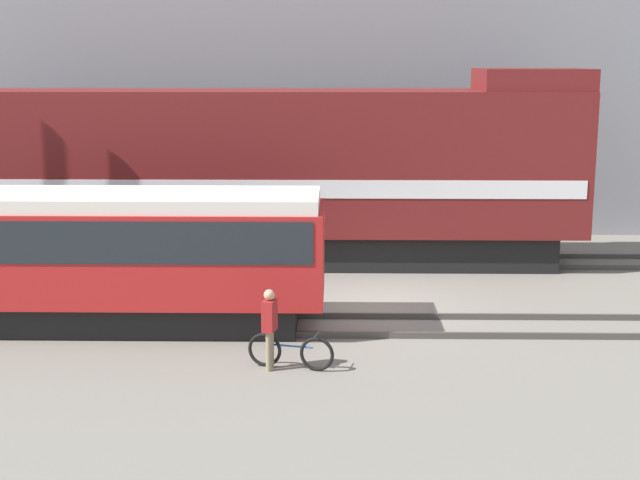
{
  "coord_description": "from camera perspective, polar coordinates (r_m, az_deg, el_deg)",
  "views": [
    {
      "loc": [
        -0.89,
        -20.85,
        5.92
      ],
      "look_at": [
        -1.25,
        -0.8,
        1.8
      ],
      "focal_mm": 50.0,
      "sensor_mm": 36.0,
      "label": 1
    }
  ],
  "objects": [
    {
      "name": "building_backdrop",
      "position": [
        32.86,
        2.62,
        11.27
      ],
      "size": [
        48.61,
        6.0,
        11.46
      ],
      "color": "gray",
      "rests_on": "ground"
    },
    {
      "name": "bicycle",
      "position": [
        17.34,
        -1.89,
        -7.16
      ],
      "size": [
        1.7,
        0.57,
        0.74
      ],
      "color": "black",
      "rests_on": "ground"
    },
    {
      "name": "person",
      "position": [
        17.12,
        -3.25,
        -5.24
      ],
      "size": [
        0.3,
        0.4,
        1.6
      ],
      "color": "#8C7A5B",
      "rests_on": "ground"
    },
    {
      "name": "ground_plane",
      "position": [
        21.69,
        3.34,
        -4.25
      ],
      "size": [
        120.0,
        120.0,
        0.0
      ],
      "primitive_type": "plane",
      "color": "slate"
    },
    {
      "name": "track_far",
      "position": [
        26.15,
        2.95,
        -1.33
      ],
      "size": [
        60.0,
        1.51,
        0.14
      ],
      "color": "#47423D",
      "rests_on": "ground"
    },
    {
      "name": "track_near",
      "position": [
        19.95,
        3.55,
        -5.47
      ],
      "size": [
        60.0,
        1.5,
        0.14
      ],
      "color": "#47423D",
      "rests_on": "ground"
    },
    {
      "name": "streetcar",
      "position": [
        20.19,
        -13.94,
        -0.71
      ],
      "size": [
        9.89,
        2.54,
        3.03
      ],
      "color": "black",
      "rests_on": "ground"
    },
    {
      "name": "freight_locomotive",
      "position": [
        25.81,
        -4.75,
        4.24
      ],
      "size": [
        19.44,
        3.04,
        5.62
      ],
      "color": "black",
      "rests_on": "ground"
    }
  ]
}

